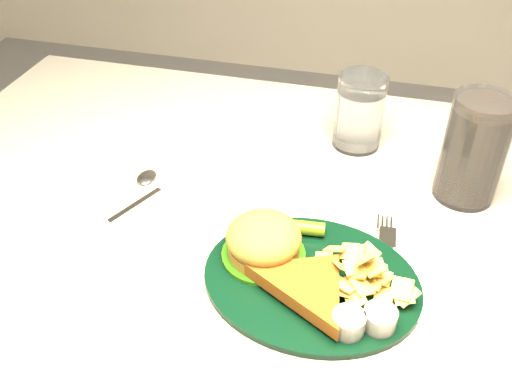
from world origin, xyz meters
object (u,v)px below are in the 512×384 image
at_px(dinner_plate, 313,265).
at_px(table, 277,380).
at_px(water_glass, 359,112).
at_px(fork_napkin, 378,277).
at_px(cola_glass, 474,149).

bearing_deg(dinner_plate, table, 123.17).
distance_m(dinner_plate, water_glass, 0.32).
relative_size(dinner_plate, water_glass, 2.18).
xyz_separation_m(dinner_plate, fork_napkin, (0.08, 0.02, -0.02)).
bearing_deg(water_glass, dinner_plate, -92.72).
height_order(table, dinner_plate, dinner_plate).
height_order(table, fork_napkin, fork_napkin).
height_order(dinner_plate, cola_glass, cola_glass).
distance_m(dinner_plate, cola_glass, 0.29).
distance_m(table, fork_napkin, 0.41).
bearing_deg(water_glass, cola_glass, -30.05).
xyz_separation_m(water_glass, fork_napkin, (0.06, -0.30, -0.05)).
bearing_deg(fork_napkin, water_glass, 99.28).
xyz_separation_m(dinner_plate, water_glass, (0.02, 0.32, 0.03)).
relative_size(table, fork_napkin, 7.16).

